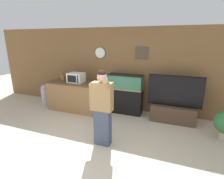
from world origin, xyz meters
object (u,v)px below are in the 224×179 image
aquarium_on_stand (125,94)px  counter_island (74,96)px  tv_on_stand (173,109)px  person_standing (102,108)px  knife_block (63,77)px  microwave (76,78)px  trash_bin (45,95)px

aquarium_on_stand → counter_island: bearing=-167.5°
tv_on_stand → person_standing: bearing=-130.0°
knife_block → person_standing: 2.57m
tv_on_stand → microwave: bearing=-176.1°
aquarium_on_stand → tv_on_stand: (1.43, -0.15, -0.23)m
tv_on_stand → trash_bin: bearing=-178.0°
person_standing → counter_island: bearing=137.8°
knife_block → person_standing: (2.06, -1.53, -0.19)m
aquarium_on_stand → knife_block: bearing=-171.6°
microwave → aquarium_on_stand: bearing=13.3°
microwave → trash_bin: bearing=177.8°
trash_bin → microwave: bearing=-2.2°
tv_on_stand → knife_block: bearing=-177.6°
counter_island → knife_block: knife_block is taller
knife_block → tv_on_stand: (3.46, 0.15, -0.66)m
knife_block → microwave: bearing=-6.0°
tv_on_stand → person_standing: size_ratio=0.87×
trash_bin → knife_block: bearing=0.3°
counter_island → aquarium_on_stand: bearing=12.5°
knife_block → person_standing: bearing=-36.7°
person_standing → trash_bin: (-2.87, 1.53, -0.49)m
person_standing → trash_bin: person_standing is taller
tv_on_stand → person_standing: (-1.41, -1.68, 0.47)m
aquarium_on_stand → trash_bin: 2.88m
aquarium_on_stand → trash_bin: bearing=-173.9°
knife_block → aquarium_on_stand: (2.04, 0.30, -0.43)m
counter_island → knife_block: (-0.43, 0.06, 0.58)m
person_standing → knife_block: bearing=143.3°
counter_island → tv_on_stand: (3.03, 0.20, -0.08)m
knife_block → trash_bin: bearing=-179.7°
knife_block → person_standing: size_ratio=0.18×
microwave → trash_bin: 1.53m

